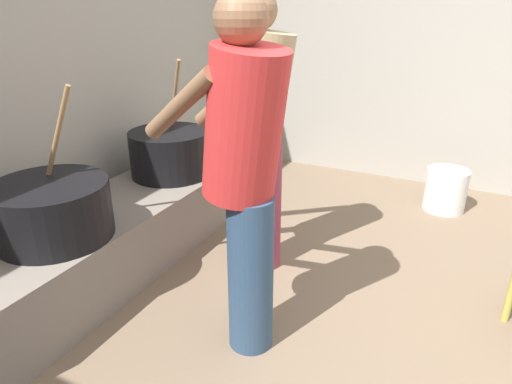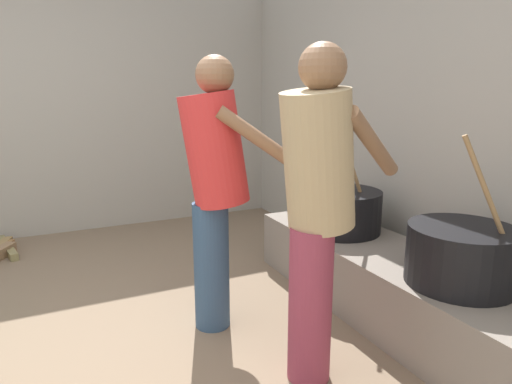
{
  "view_description": "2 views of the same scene",
  "coord_description": "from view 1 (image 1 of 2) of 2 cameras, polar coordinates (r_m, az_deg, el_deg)",
  "views": [
    {
      "loc": [
        -1.61,
        0.2,
        1.47
      ],
      "look_at": [
        0.2,
        1.1,
        0.62
      ],
      "focal_mm": 32.22,
      "sensor_mm": 36.0,
      "label": 1
    },
    {
      "loc": [
        2.11,
        0.2,
        1.32
      ],
      "look_at": [
        0.14,
        1.14,
        0.83
      ],
      "focal_mm": 30.9,
      "sensor_mm": 36.0,
      "label": 2
    }
  ],
  "objects": [
    {
      "name": "bucket_white_plastic",
      "position": [
        3.71,
        22.49,
        0.26
      ],
      "size": [
        0.3,
        0.3,
        0.32
      ],
      "primitive_type": "cylinder",
      "color": "silver",
      "rests_on": "ground_plane"
    },
    {
      "name": "cook_in_tan_shirt",
      "position": [
        2.47,
        0.27,
        8.67
      ],
      "size": [
        0.54,
        0.71,
        1.52
      ],
      "color": "#8C3347",
      "rests_on": "ground_plane"
    },
    {
      "name": "hearth_ledge",
      "position": [
        2.86,
        -15.91,
        -4.55
      ],
      "size": [
        2.15,
        0.6,
        0.39
      ],
      "primitive_type": "cube",
      "color": "slate",
      "rests_on": "ground_plane"
    },
    {
      "name": "cook_in_red_shirt",
      "position": [
        1.83,
        -1.49,
        3.26
      ],
      "size": [
        0.5,
        0.7,
        1.51
      ],
      "color": "navy",
      "rests_on": "ground_plane"
    },
    {
      "name": "cooking_pot_main",
      "position": [
        2.42,
        -23.95,
        -2.09
      ],
      "size": [
        0.55,
        0.55,
        0.73
      ],
      "color": "black",
      "rests_on": "hearth_ledge"
    },
    {
      "name": "cooking_pot_secondary",
      "position": [
        3.07,
        -10.62,
        4.81
      ],
      "size": [
        0.52,
        0.52,
        0.75
      ],
      "color": "black",
      "rests_on": "hearth_ledge"
    }
  ]
}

